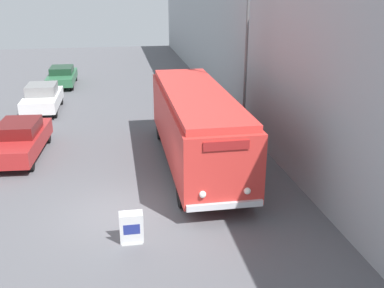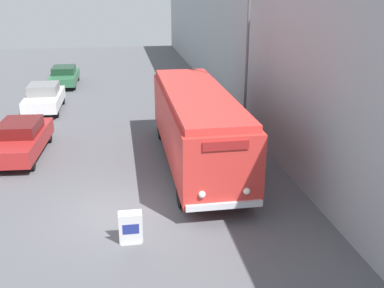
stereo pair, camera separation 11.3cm
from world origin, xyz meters
TOP-DOWN VIEW (x-y plane):
  - ground_plane at (0.00, 0.00)m, footprint 80.00×80.00m
  - building_wall_right at (6.70, 10.00)m, footprint 0.30×60.00m
  - vintage_bus at (3.17, 3.67)m, footprint 2.56×9.94m
  - sign_board at (0.26, -1.87)m, footprint 0.68×0.38m
  - streetlamp at (5.65, 5.39)m, footprint 0.36×0.36m
  - parked_car_near at (-4.16, 5.95)m, footprint 2.20×4.88m
  - parked_car_mid at (-4.18, 13.22)m, footprint 1.96×4.33m
  - parked_car_far at (-3.72, 20.06)m, footprint 1.86×4.59m

SIDE VIEW (x-z plane):
  - ground_plane at x=0.00m, z-range 0.00..0.00m
  - sign_board at x=0.26m, z-range -0.02..0.99m
  - parked_car_far at x=-3.72m, z-range 0.03..1.39m
  - parked_car_near at x=-4.16m, z-range 0.02..1.54m
  - parked_car_mid at x=-4.18m, z-range 0.02..1.60m
  - vintage_bus at x=3.17m, z-range 0.23..3.36m
  - building_wall_right at x=6.70m, z-range 0.00..7.66m
  - streetlamp at x=5.65m, z-range 1.02..8.70m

